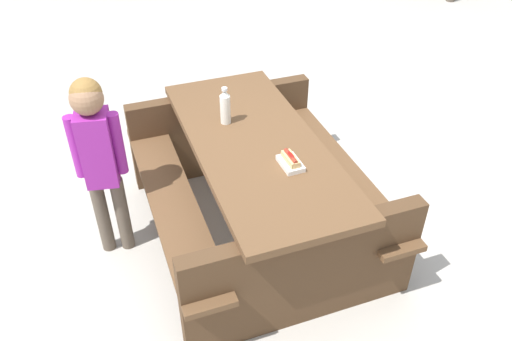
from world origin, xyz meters
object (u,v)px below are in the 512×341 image
(picnic_table, at_px, (256,180))
(soda_bottle, at_px, (225,107))
(child_in_coat, at_px, (98,149))
(hotdog_tray, at_px, (291,161))

(picnic_table, relative_size, soda_bottle, 7.86)
(picnic_table, relative_size, child_in_coat, 1.59)
(picnic_table, distance_m, soda_bottle, 0.52)
(soda_bottle, xyz_separation_m, hotdog_tray, (0.61, 0.12, -0.09))
(picnic_table, xyz_separation_m, hotdog_tray, (0.32, 0.06, 0.34))
(soda_bottle, bearing_deg, child_in_coat, -91.25)
(hotdog_tray, xyz_separation_m, child_in_coat, (-0.62, -0.95, 0.02))
(picnic_table, xyz_separation_m, soda_bottle, (-0.29, -0.07, 0.42))
(soda_bottle, bearing_deg, picnic_table, 12.74)
(picnic_table, bearing_deg, hotdog_tray, 10.01)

